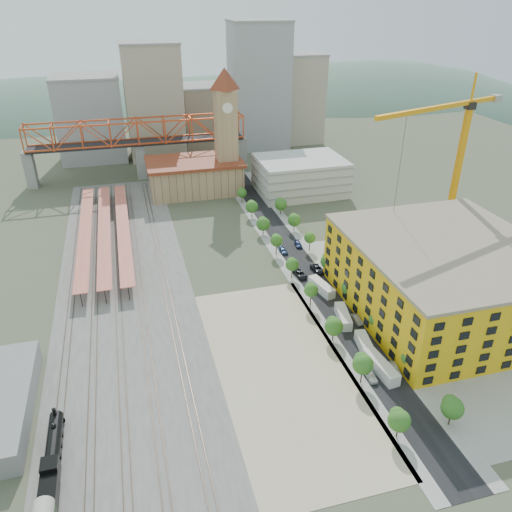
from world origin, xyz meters
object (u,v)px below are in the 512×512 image
object	(u,v)px
tower_crane	(455,149)
clock_tower	(226,120)
locomotive	(53,456)
site_trailer_a	(381,367)
construction_building	(444,278)
site_trailer_c	(343,316)
car_0	(371,376)
site_trailer_d	(322,287)
site_trailer_b	(365,346)

from	to	relation	value
tower_crane	clock_tower	bearing A→B (deg)	126.22
locomotive	site_trailer_a	bearing A→B (deg)	5.68
construction_building	site_trailer_c	size ratio (longest dim) A/B	5.31
car_0	site_trailer_a	bearing A→B (deg)	22.42
clock_tower	car_0	bearing A→B (deg)	-87.60
construction_building	site_trailer_d	world-z (taller)	construction_building
clock_tower	site_trailer_c	bearing A→B (deg)	-85.35
site_trailer_d	car_0	world-z (taller)	site_trailer_d
site_trailer_a	tower_crane	bearing A→B (deg)	40.73
site_trailer_b	car_0	size ratio (longest dim) A/B	2.06
locomotive	site_trailer_b	world-z (taller)	locomotive
clock_tower	site_trailer_b	bearing A→B (deg)	-85.86
tower_crane	site_trailer_d	world-z (taller)	tower_crane
clock_tower	site_trailer_a	distance (m)	121.64
site_trailer_b	site_trailer_c	xyz separation A→B (m)	(0.00, 12.21, 0.01)
clock_tower	site_trailer_d	distance (m)	88.74
clock_tower	car_0	world-z (taller)	clock_tower
site_trailer_c	car_0	size ratio (longest dim) A/B	2.09
car_0	construction_building	bearing A→B (deg)	35.16
clock_tower	site_trailer_c	distance (m)	102.49
locomotive	tower_crane	xyz separation A→B (m)	(109.95, 53.90, 30.94)
site_trailer_b	site_trailer_c	distance (m)	12.21
site_trailer_a	construction_building	bearing A→B (deg)	28.70
locomotive	car_0	xyz separation A→B (m)	(63.00, 5.40, -1.24)
clock_tower	site_trailer_c	world-z (taller)	clock_tower
clock_tower	car_0	distance (m)	122.75
site_trailer_d	car_0	bearing A→B (deg)	-106.91
site_trailer_a	site_trailer_d	size ratio (longest dim) A/B	1.07
clock_tower	locomotive	distance (m)	140.21
site_trailer_d	site_trailer_b	bearing A→B (deg)	-102.06
clock_tower	tower_crane	xyz separation A→B (m)	(51.95, -70.93, 4.26)
site_trailer_c	site_trailer_d	distance (m)	14.40
tower_crane	site_trailer_c	bearing A→B (deg)	-147.96
site_trailer_a	site_trailer_b	xyz separation A→B (m)	(0.00, 7.62, -0.13)
locomotive	site_trailer_a	world-z (taller)	locomotive
site_trailer_c	construction_building	bearing A→B (deg)	7.71
construction_building	locomotive	size ratio (longest dim) A/B	2.34
tower_crane	site_trailer_d	xyz separation A→B (m)	(-43.95, -13.10, -31.63)
tower_crane	car_0	distance (m)	74.77
locomotive	car_0	distance (m)	63.24
clock_tower	site_trailer_b	xyz separation A→B (m)	(8.00, -110.65, -27.41)
locomotive	site_trailer_a	xyz separation A→B (m)	(66.00, 6.56, -0.60)
tower_crane	car_0	bearing A→B (deg)	-134.07
locomotive	site_trailer_c	distance (m)	71.08
site_trailer_d	site_trailer_c	bearing A→B (deg)	-102.06
site_trailer_c	locomotive	bearing A→B (deg)	-147.06
site_trailer_a	site_trailer_b	bearing A→B (deg)	83.60
site_trailer_a	site_trailer_d	distance (m)	34.23
construction_building	tower_crane	size ratio (longest dim) A/B	0.95
clock_tower	construction_building	xyz separation A→B (m)	(34.00, -99.99, -19.29)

